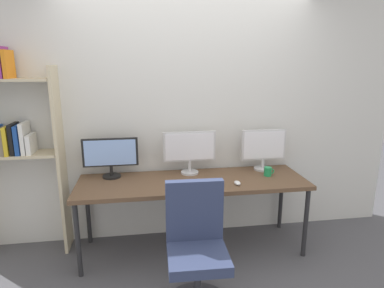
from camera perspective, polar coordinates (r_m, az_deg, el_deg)
name	(u,v)px	position (r m, az deg, el deg)	size (l,w,h in m)	color
ground_plane	(204,287)	(3.04, 2.02, -23.48)	(12.00, 12.00, 0.00)	#4C4C51
wall_back	(187,116)	(3.47, -0.93, 4.82)	(4.61, 0.10, 2.60)	silver
desk	(193,185)	(3.22, 0.14, -7.14)	(2.21, 0.68, 0.74)	brown
bookshelf	(6,131)	(3.49, -29.52, 1.99)	(0.83, 0.28, 2.01)	beige
office_chair	(197,260)	(2.62, 0.80, -19.50)	(0.52, 0.52, 0.99)	#2D2D33
monitor_left	(111,155)	(3.32, -13.96, -1.90)	(0.54, 0.18, 0.40)	black
monitor_center	(190,149)	(3.33, -0.42, -0.94)	(0.53, 0.18, 0.44)	silver
monitor_right	(263,148)	(3.53, 12.29, -0.62)	(0.47, 0.18, 0.43)	silver
keyboard_main	(197,188)	(2.99, 0.82, -7.62)	(0.39, 0.13, 0.02)	#38383D
computer_mouse	(237,183)	(3.12, 7.87, -6.71)	(0.06, 0.10, 0.03)	silver
coffee_mug	(268,171)	(3.40, 13.05, -4.67)	(0.11, 0.08, 0.09)	#1E8C4C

